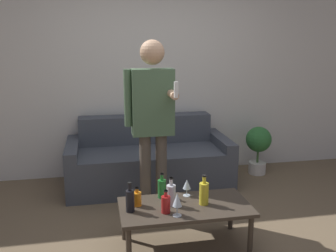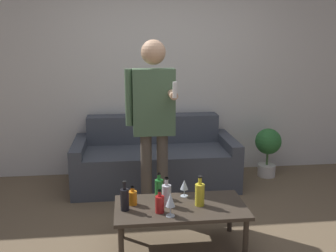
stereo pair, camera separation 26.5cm
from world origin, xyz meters
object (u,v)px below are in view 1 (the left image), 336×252
at_px(coffee_table, 185,210).
at_px(person_standing_front, 152,114).
at_px(bottle_orange, 162,188).
at_px(couch, 149,160).

distance_m(coffee_table, person_standing_front, 0.96).
xyz_separation_m(coffee_table, bottle_orange, (-0.16, 0.20, 0.13)).
distance_m(bottle_orange, person_standing_front, 0.72).
bearing_deg(coffee_table, couch, 93.56).
bearing_deg(couch, person_standing_front, -95.25).
relative_size(coffee_table, person_standing_front, 0.63).
bearing_deg(person_standing_front, couch, 84.75).
bearing_deg(person_standing_front, bottle_orange, -88.75).
height_order(couch, bottle_orange, couch).
distance_m(coffee_table, bottle_orange, 0.28).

